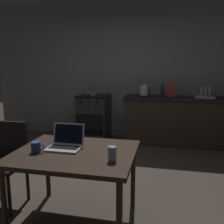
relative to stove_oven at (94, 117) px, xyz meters
The scene contains 14 objects.
ground_plane 2.15m from the stove_oven, 74.00° to the right, with size 12.00×12.00×0.00m, color #473D33.
back_wall 1.35m from the stove_oven, 21.82° to the left, with size 6.40×0.10×2.82m, color gray.
kitchen_counter 1.73m from the stove_oven, ahead, with size 2.16×0.64×0.91m.
stove_oven is the anchor object (origin of this frame).
dining_table 2.82m from the stove_oven, 77.07° to the right, with size 1.11×0.92×0.72m.
chair 2.59m from the stove_oven, 94.87° to the right, with size 0.40×0.40×0.90m.
laptop 2.75m from the stove_oven, 79.24° to the right, with size 0.32×0.27×0.22m.
electric_kettle 1.16m from the stove_oven, ahead, with size 0.20×0.17×0.22m.
frying_pan 0.48m from the stove_oven, 148.90° to the right, with size 0.24×0.42×0.05m.
coffee_mug 2.88m from the stove_oven, 84.10° to the right, with size 0.13×0.09×0.10m.
drinking_glass 3.10m from the stove_oven, 70.67° to the right, with size 0.07×0.07×0.13m.
cereal_box 1.64m from the stove_oven, ahead, with size 0.13×0.05×0.27m.
dish_rack 2.19m from the stove_oven, ahead, with size 0.34×0.26×0.21m.
bottle_b 1.48m from the stove_oven, ahead, with size 0.08×0.08×0.27m.
Camera 1 is at (0.86, -2.82, 1.52)m, focal length 40.20 mm.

